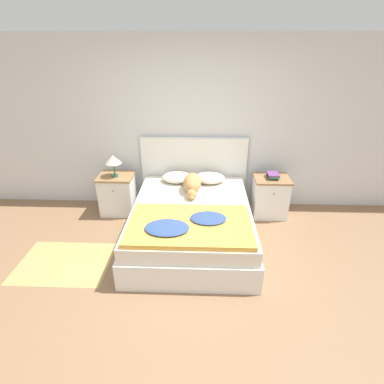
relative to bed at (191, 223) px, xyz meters
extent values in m
plane|color=#896647|center=(-0.03, -1.04, -0.26)|extent=(16.00, 16.00, 0.00)
cube|color=silver|center=(-0.03, 1.09, 1.02)|extent=(9.00, 0.06, 2.55)
cube|color=white|center=(0.00, 0.00, -0.09)|extent=(1.56, 1.99, 0.34)
cube|color=silver|center=(0.00, 0.00, 0.17)|extent=(1.50, 1.93, 0.19)
cube|color=white|center=(0.00, 1.02, 0.30)|extent=(1.64, 0.04, 1.11)
cylinder|color=white|center=(0.00, 1.02, 0.85)|extent=(1.64, 0.06, 0.06)
cube|color=white|center=(-1.17, 0.72, 0.04)|extent=(0.50, 0.42, 0.60)
cube|color=#937047|center=(-1.17, 0.72, 0.35)|extent=(0.52, 0.45, 0.03)
sphere|color=#937047|center=(-1.17, 0.50, 0.21)|extent=(0.02, 0.02, 0.02)
cube|color=white|center=(1.17, 0.72, 0.04)|extent=(0.50, 0.42, 0.60)
cube|color=#937047|center=(1.17, 0.72, 0.35)|extent=(0.52, 0.45, 0.03)
sphere|color=#937047|center=(1.17, 0.50, 0.21)|extent=(0.02, 0.02, 0.02)
ellipsoid|color=beige|center=(-0.24, 0.76, 0.33)|extent=(0.46, 0.37, 0.13)
ellipsoid|color=beige|center=(0.24, 0.76, 0.33)|extent=(0.46, 0.37, 0.13)
cube|color=gold|center=(0.00, -0.50, 0.29)|extent=(1.40, 0.88, 0.05)
ellipsoid|color=#334C7F|center=(-0.24, -0.63, 0.34)|extent=(0.49, 0.35, 0.05)
ellipsoid|color=#334C7F|center=(0.21, -0.41, 0.34)|extent=(0.42, 0.31, 0.04)
ellipsoid|color=tan|center=(0.00, 0.46, 0.38)|extent=(0.25, 0.47, 0.24)
sphere|color=tan|center=(0.00, 0.19, 0.33)|extent=(0.14, 0.14, 0.14)
ellipsoid|color=tan|center=(0.00, 0.13, 0.32)|extent=(0.06, 0.08, 0.06)
cone|color=tan|center=(-0.04, 0.20, 0.38)|extent=(0.04, 0.04, 0.05)
cone|color=tan|center=(0.03, 0.20, 0.38)|extent=(0.04, 0.04, 0.05)
ellipsoid|color=tan|center=(0.03, 0.66, 0.32)|extent=(0.14, 0.21, 0.08)
cube|color=#232328|center=(1.17, 0.71, 0.38)|extent=(0.15, 0.21, 0.03)
cube|color=#337547|center=(1.18, 0.70, 0.41)|extent=(0.15, 0.20, 0.03)
cube|color=#703D7F|center=(1.17, 0.70, 0.43)|extent=(0.16, 0.21, 0.02)
cylinder|color=#336B4C|center=(-1.17, 0.69, 0.38)|extent=(0.11, 0.11, 0.02)
cylinder|color=#336B4C|center=(-1.17, 0.69, 0.48)|extent=(0.02, 0.02, 0.18)
cone|color=beige|center=(-1.17, 0.69, 0.63)|extent=(0.24, 0.24, 0.12)
cube|color=tan|center=(-1.53, -0.55, -0.26)|extent=(1.10, 0.82, 0.00)
camera|label=1|loc=(0.13, -3.38, 2.15)|focal=28.00mm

